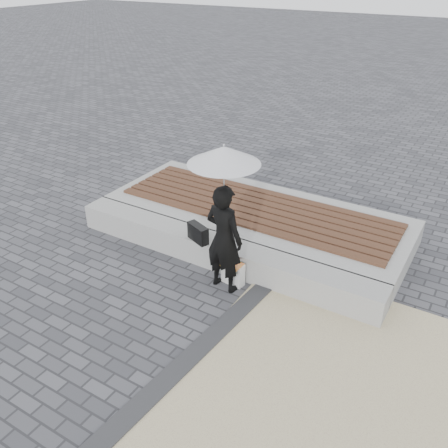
{
  "coord_description": "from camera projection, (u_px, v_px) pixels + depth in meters",
  "views": [
    {
      "loc": [
        3.19,
        -3.51,
        4.03
      ],
      "look_at": [
        0.37,
        1.14,
        1.0
      ],
      "focal_mm": 38.29,
      "sensor_mm": 36.0,
      "label": 1
    }
  ],
  "objects": [
    {
      "name": "canvas_tote",
      "position": [
        233.0,
        273.0,
        6.69
      ],
      "size": [
        0.34,
        0.17,
        0.34
      ],
      "primitive_type": "cube",
      "rotation": [
        0.0,
        0.0,
        -0.11
      ],
      "color": "silver",
      "rests_on": "ground"
    },
    {
      "name": "magazine",
      "position": [
        231.0,
        264.0,
        6.57
      ],
      "size": [
        0.31,
        0.23,
        0.01
      ],
      "primitive_type": "cube",
      "rotation": [
        0.0,
        0.0,
        -0.04
      ],
      "color": "#D2333F",
      "rests_on": "canvas_tote"
    },
    {
      "name": "timber_platform",
      "position": [
        256.0,
        219.0,
        8.02
      ],
      "size": [
        5.0,
        2.0,
        0.4
      ],
      "primitive_type": "cube",
      "color": "#A2A29D",
      "rests_on": "ground"
    },
    {
      "name": "woman",
      "position": [
        224.0,
        239.0,
        6.33
      ],
      "size": [
        0.61,
        0.44,
        1.55
      ],
      "primitive_type": "imported",
      "rotation": [
        0.0,
        0.0,
        3.02
      ],
      "color": "black",
      "rests_on": "ground"
    },
    {
      "name": "seating_ledge",
      "position": [
        218.0,
        252.0,
        7.13
      ],
      "size": [
        5.0,
        0.45,
        0.4
      ],
      "primitive_type": "cube",
      "color": "#9C9B97",
      "rests_on": "ground"
    },
    {
      "name": "ground",
      "position": [
        152.0,
        323.0,
        6.03
      ],
      "size": [
        80.0,
        80.0,
        0.0
      ],
      "primitive_type": "plane",
      "color": "#4E4E53",
      "rests_on": "ground"
    },
    {
      "name": "parasol",
      "position": [
        224.0,
        155.0,
        5.76
      ],
      "size": [
        0.91,
        0.91,
        1.17
      ],
      "rotation": [
        0.0,
        0.0,
        -0.31
      ],
      "color": "silver",
      "rests_on": "ground"
    },
    {
      "name": "edging_band",
      "position": [
        176.0,
        371.0,
        5.31
      ],
      "size": [
        0.61,
        5.2,
        0.04
      ],
      "primitive_type": "cube",
      "rotation": [
        0.0,
        0.0,
        -0.07
      ],
      "color": "#2F3032",
      "rests_on": "ground"
    },
    {
      "name": "handbag",
      "position": [
        198.0,
        233.0,
        6.95
      ],
      "size": [
        0.39,
        0.26,
        0.26
      ],
      "primitive_type": "cube",
      "rotation": [
        0.0,
        0.0,
        -0.38
      ],
      "color": "black",
      "rests_on": "seating_ledge"
    },
    {
      "name": "timber_decking",
      "position": [
        256.0,
        207.0,
        7.91
      ],
      "size": [
        4.6,
        1.4,
        0.04
      ],
      "primitive_type": null,
      "color": "#593120",
      "rests_on": "timber_platform"
    }
  ]
}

